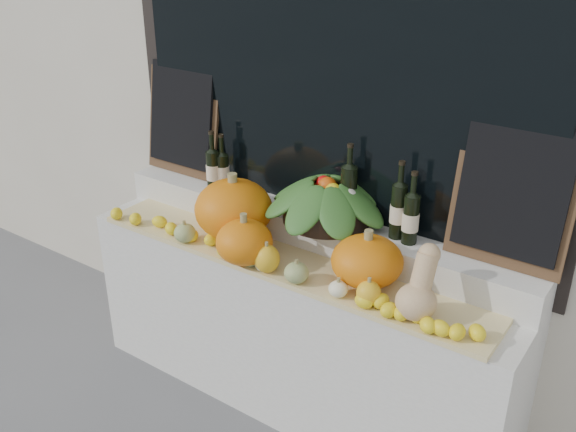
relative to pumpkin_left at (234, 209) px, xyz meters
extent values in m
cube|color=black|center=(0.35, 0.33, 0.84)|extent=(2.40, 0.04, 2.10)
cube|color=black|center=(0.35, 0.30, 0.84)|extent=(2.20, 0.02, 2.00)
cube|color=silver|center=(0.35, 0.05, -0.62)|extent=(2.30, 0.55, 0.88)
cube|color=silver|center=(0.35, 0.20, -0.10)|extent=(2.30, 0.25, 0.16)
cube|color=tan|center=(0.35, -0.07, -0.16)|extent=(2.10, 0.32, 0.02)
ellipsoid|color=orange|center=(0.00, 0.00, 0.00)|extent=(0.46, 0.46, 0.30)
ellipsoid|color=orange|center=(0.77, -0.02, -0.04)|extent=(0.39, 0.39, 0.22)
ellipsoid|color=orange|center=(0.21, -0.18, -0.04)|extent=(0.29, 0.29, 0.21)
ellipsoid|color=tan|center=(1.06, -0.15, -0.07)|extent=(0.17, 0.17, 0.15)
cylinder|color=tan|center=(1.06, -0.10, 0.04)|extent=(0.09, 0.14, 0.18)
sphere|color=tan|center=(1.06, -0.06, 0.11)|extent=(0.09, 0.09, 0.09)
ellipsoid|color=#3D691F|center=(0.51, -0.19, -0.10)|extent=(0.11, 0.11, 0.10)
cylinder|color=olive|center=(0.51, -0.19, -0.04)|extent=(0.02, 0.02, 0.02)
ellipsoid|color=#3D691F|center=(0.25, -0.19, -0.10)|extent=(0.10, 0.10, 0.09)
cylinder|color=olive|center=(0.25, -0.19, -0.05)|extent=(0.02, 0.02, 0.02)
ellipsoid|color=#FFF8CB|center=(0.33, -0.19, -0.11)|extent=(0.09, 0.09, 0.08)
cylinder|color=olive|center=(0.33, -0.19, -0.06)|extent=(0.02, 0.02, 0.02)
ellipsoid|color=gold|center=(0.35, -0.19, -0.08)|extent=(0.12, 0.12, 0.13)
cylinder|color=olive|center=(0.35, -0.19, -0.01)|extent=(0.02, 0.02, 0.02)
ellipsoid|color=#FFF8CB|center=(0.72, -0.18, -0.11)|extent=(0.09, 0.09, 0.07)
cylinder|color=olive|center=(0.72, -0.18, -0.07)|extent=(0.02, 0.02, 0.02)
ellipsoid|color=gold|center=(0.86, -0.17, -0.10)|extent=(0.10, 0.10, 0.11)
cylinder|color=olive|center=(0.86, -0.17, -0.03)|extent=(0.02, 0.02, 0.02)
ellipsoid|color=#3D691F|center=(-0.16, -0.19, -0.10)|extent=(0.11, 0.11, 0.10)
cylinder|color=olive|center=(-0.16, -0.19, -0.04)|extent=(0.02, 0.02, 0.02)
cylinder|color=black|center=(0.43, 0.19, 0.04)|extent=(0.43, 0.43, 0.10)
cylinder|color=black|center=(-0.28, 0.18, 0.09)|extent=(0.07, 0.07, 0.21)
cylinder|color=black|center=(-0.28, 0.18, 0.24)|extent=(0.03, 0.03, 0.10)
cylinder|color=beige|center=(-0.28, 0.18, 0.08)|extent=(0.08, 0.08, 0.08)
cylinder|color=black|center=(-0.28, 0.18, 0.30)|extent=(0.03, 0.03, 0.02)
cylinder|color=black|center=(-0.24, 0.21, 0.08)|extent=(0.07, 0.07, 0.19)
cylinder|color=black|center=(-0.24, 0.21, 0.22)|extent=(0.03, 0.03, 0.10)
cylinder|color=beige|center=(-0.24, 0.21, 0.07)|extent=(0.08, 0.08, 0.08)
cylinder|color=black|center=(-0.24, 0.21, 0.28)|extent=(0.03, 0.03, 0.02)
cylinder|color=black|center=(0.52, 0.23, 0.13)|extent=(0.08, 0.08, 0.28)
cylinder|color=black|center=(0.52, 0.23, 0.32)|extent=(0.03, 0.03, 0.10)
cylinder|color=beige|center=(0.52, 0.23, 0.12)|extent=(0.08, 0.08, 0.08)
cylinder|color=black|center=(0.52, 0.23, 0.37)|extent=(0.03, 0.03, 0.02)
cylinder|color=black|center=(0.79, 0.22, 0.11)|extent=(0.07, 0.07, 0.26)
cylinder|color=black|center=(0.79, 0.22, 0.29)|extent=(0.03, 0.03, 0.10)
cylinder|color=beige|center=(0.79, 0.22, 0.10)|extent=(0.08, 0.08, 0.08)
cylinder|color=black|center=(0.79, 0.22, 0.35)|extent=(0.03, 0.03, 0.02)
cylinder|color=black|center=(0.86, 0.20, 0.10)|extent=(0.07, 0.07, 0.23)
cylinder|color=black|center=(0.86, 0.20, 0.27)|extent=(0.03, 0.03, 0.10)
cylinder|color=beige|center=(0.86, 0.20, 0.09)|extent=(0.08, 0.08, 0.08)
cylinder|color=black|center=(0.86, 0.20, 0.32)|extent=(0.03, 0.03, 0.02)
cube|color=#4C331E|center=(-0.57, 0.27, 0.29)|extent=(0.50, 0.11, 0.61)
cube|color=black|center=(-0.57, 0.26, 0.32)|extent=(0.44, 0.11, 0.56)
cube|color=#4C331E|center=(1.27, 0.27, 0.29)|extent=(0.50, 0.11, 0.61)
cube|color=black|center=(1.27, 0.26, 0.32)|extent=(0.44, 0.11, 0.56)
camera|label=1|loc=(1.88, -2.22, 1.35)|focal=40.00mm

